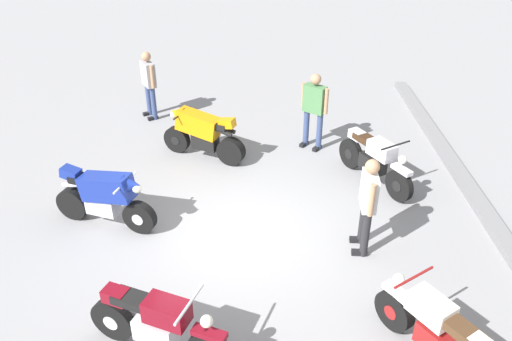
% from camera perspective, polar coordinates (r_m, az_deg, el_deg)
% --- Properties ---
extents(ground_plane, '(40.00, 40.00, 0.00)m').
position_cam_1_polar(ground_plane, '(9.00, -2.45, -7.28)').
color(ground_plane, gray).
extents(curb_edge, '(14.00, 0.30, 0.15)m').
position_cam_1_polar(curb_edge, '(9.90, 25.38, -6.20)').
color(curb_edge, gray).
rests_on(curb_edge, ground).
extents(motorcycle_maroon_cruiser, '(0.99, 1.98, 1.09)m').
position_cam_1_polar(motorcycle_maroon_cruiser, '(6.92, -10.85, -16.48)').
color(motorcycle_maroon_cruiser, black).
rests_on(motorcycle_maroon_cruiser, ground).
extents(motorcycle_orange_sportbike, '(1.03, 1.85, 1.14)m').
position_cam_1_polar(motorcycle_orange_sportbike, '(11.12, -5.99, 4.17)').
color(motorcycle_orange_sportbike, black).
rests_on(motorcycle_orange_sportbike, ground).
extents(motorcycle_silver_cruiser, '(1.88, 1.13, 1.09)m').
position_cam_1_polar(motorcycle_silver_cruiser, '(10.45, 13.06, 1.19)').
color(motorcycle_silver_cruiser, black).
rests_on(motorcycle_silver_cruiser, ground).
extents(motorcycle_cream_vintage, '(1.72, 1.20, 1.07)m').
position_cam_1_polar(motorcycle_cream_vintage, '(7.13, 19.47, -16.74)').
color(motorcycle_cream_vintage, black).
rests_on(motorcycle_cream_vintage, ground).
extents(motorcycle_blue_sportbike, '(0.92, 1.91, 1.14)m').
position_cam_1_polar(motorcycle_blue_sportbike, '(9.31, -16.53, -2.77)').
color(motorcycle_blue_sportbike, black).
rests_on(motorcycle_blue_sportbike, ground).
extents(person_in_green_shirt, '(0.52, 0.59, 1.75)m').
position_cam_1_polar(person_in_green_shirt, '(11.40, 6.49, 7.13)').
color(person_in_green_shirt, '#384772').
rests_on(person_in_green_shirt, ground).
extents(person_in_gray_shirt, '(0.61, 0.49, 1.70)m').
position_cam_1_polar(person_in_gray_shirt, '(13.12, -11.85, 9.75)').
color(person_in_gray_shirt, '#384772').
rests_on(person_in_gray_shirt, ground).
extents(person_in_white_shirt, '(0.66, 0.33, 1.71)m').
position_cam_1_polar(person_in_white_shirt, '(8.34, 12.34, -3.21)').
color(person_in_white_shirt, '#262628').
rests_on(person_in_white_shirt, ground).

